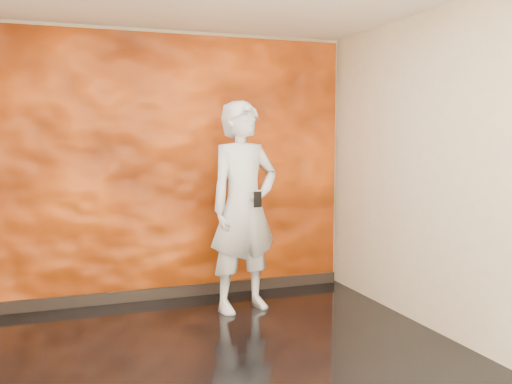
# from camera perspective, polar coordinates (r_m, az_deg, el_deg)

# --- Properties ---
(room) EXTENTS (4.02, 4.02, 2.81)m
(room) POSITION_cam_1_polar(r_m,az_deg,el_deg) (4.12, -3.74, 1.26)
(room) COLOR black
(room) RESTS_ON ground
(feature_wall) EXTENTS (3.90, 0.06, 2.75)m
(feature_wall) POSITION_cam_1_polar(r_m,az_deg,el_deg) (6.02, -8.95, 2.40)
(feature_wall) COLOR #EE590F
(feature_wall) RESTS_ON ground
(baseboard) EXTENTS (3.90, 0.04, 0.12)m
(baseboard) POSITION_cam_1_polar(r_m,az_deg,el_deg) (6.20, -8.69, -9.90)
(baseboard) COLOR black
(baseboard) RESTS_ON ground
(man) EXTENTS (0.85, 0.66, 2.05)m
(man) POSITION_cam_1_polar(r_m,az_deg,el_deg) (5.55, -1.24, -1.48)
(man) COLOR #AAB0B9
(man) RESTS_ON ground
(phone) EXTENTS (0.08, 0.03, 0.15)m
(phone) POSITION_cam_1_polar(r_m,az_deg,el_deg) (5.29, 0.17, -0.74)
(phone) COLOR black
(phone) RESTS_ON man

